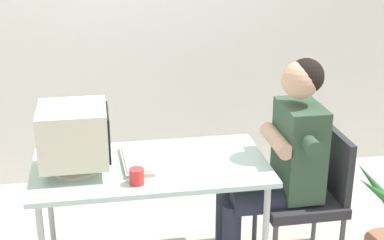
{
  "coord_description": "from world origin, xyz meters",
  "views": [
    {
      "loc": [
        -0.26,
        -2.87,
        2.07
      ],
      "look_at": [
        0.23,
        0.0,
        0.97
      ],
      "focal_mm": 52.97,
      "sensor_mm": 36.0,
      "label": 1
    }
  ],
  "objects_px": {
    "desk": "(151,174)",
    "desk_mug": "(137,176)",
    "keyboard": "(136,160)",
    "office_chair": "(310,190)",
    "person_seated": "(282,158)",
    "crt_monitor": "(74,135)"
  },
  "relations": [
    {
      "from": "crt_monitor",
      "to": "keyboard",
      "type": "xyz_separation_m",
      "value": [
        0.33,
        0.06,
        -0.2
      ]
    },
    {
      "from": "crt_monitor",
      "to": "desk_mug",
      "type": "height_order",
      "value": "crt_monitor"
    },
    {
      "from": "desk",
      "to": "office_chair",
      "type": "xyz_separation_m",
      "value": [
        0.94,
        -0.02,
        -0.18
      ]
    },
    {
      "from": "crt_monitor",
      "to": "desk_mug",
      "type": "xyz_separation_m",
      "value": [
        0.31,
        -0.2,
        -0.17
      ]
    },
    {
      "from": "crt_monitor",
      "to": "desk_mug",
      "type": "distance_m",
      "value": 0.41
    },
    {
      "from": "desk",
      "to": "keyboard",
      "type": "height_order",
      "value": "keyboard"
    },
    {
      "from": "desk",
      "to": "person_seated",
      "type": "distance_m",
      "value": 0.76
    },
    {
      "from": "crt_monitor",
      "to": "office_chair",
      "type": "bearing_deg",
      "value": -0.18
    },
    {
      "from": "crt_monitor",
      "to": "keyboard",
      "type": "height_order",
      "value": "crt_monitor"
    },
    {
      "from": "keyboard",
      "to": "person_seated",
      "type": "height_order",
      "value": "person_seated"
    },
    {
      "from": "crt_monitor",
      "to": "person_seated",
      "type": "height_order",
      "value": "person_seated"
    },
    {
      "from": "desk_mug",
      "to": "office_chair",
      "type": "bearing_deg",
      "value": 10.77
    },
    {
      "from": "desk",
      "to": "desk_mug",
      "type": "relative_size",
      "value": 14.8
    },
    {
      "from": "crt_monitor",
      "to": "keyboard",
      "type": "bearing_deg",
      "value": 9.93
    },
    {
      "from": "desk",
      "to": "person_seated",
      "type": "height_order",
      "value": "person_seated"
    },
    {
      "from": "desk",
      "to": "office_chair",
      "type": "distance_m",
      "value": 0.96
    },
    {
      "from": "crt_monitor",
      "to": "person_seated",
      "type": "xyz_separation_m",
      "value": [
        1.16,
        -0.0,
        -0.22
      ]
    },
    {
      "from": "desk",
      "to": "keyboard",
      "type": "bearing_deg",
      "value": 154.33
    },
    {
      "from": "person_seated",
      "to": "desk",
      "type": "bearing_deg",
      "value": 178.2
    },
    {
      "from": "keyboard",
      "to": "office_chair",
      "type": "xyz_separation_m",
      "value": [
        1.02,
        -0.06,
        -0.25
      ]
    },
    {
      "from": "person_seated",
      "to": "desk_mug",
      "type": "relative_size",
      "value": 14.62
    },
    {
      "from": "crt_monitor",
      "to": "desk_mug",
      "type": "bearing_deg",
      "value": -33.03
    }
  ]
}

